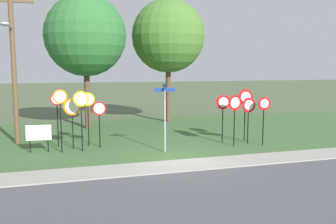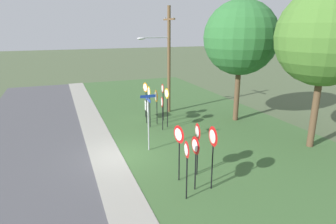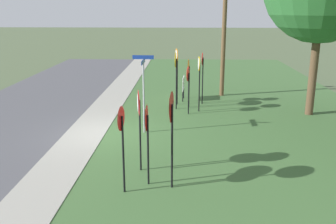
{
  "view_description": "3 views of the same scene",
  "coord_description": "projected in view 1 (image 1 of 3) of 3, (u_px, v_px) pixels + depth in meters",
  "views": [
    {
      "loc": [
        -4.6,
        -13.68,
        3.86
      ],
      "look_at": [
        0.21,
        2.68,
        1.72
      ],
      "focal_mm": 38.01,
      "sensor_mm": 36.0,
      "label": 1
    },
    {
      "loc": [
        13.79,
        -2.73,
        6.47
      ],
      "look_at": [
        -0.9,
        2.88,
        1.88
      ],
      "focal_mm": 31.14,
      "sensor_mm": 36.0,
      "label": 2
    },
    {
      "loc": [
        13.84,
        3.04,
        4.87
      ],
      "look_at": [
        0.44,
        2.5,
        1.09
      ],
      "focal_mm": 39.9,
      "sensor_mm": 36.0,
      "label": 3
    }
  ],
  "objects": [
    {
      "name": "ground_plane",
      "position": [
        181.0,
        161.0,
        14.79
      ],
      "size": [
        160.0,
        160.0,
        0.0
      ],
      "primitive_type": "plane",
      "color": "#4C5B3D"
    },
    {
      "name": "road_asphalt",
      "position": [
        234.0,
        202.0,
        10.22
      ],
      "size": [
        44.0,
        6.4,
        0.01
      ],
      "primitive_type": "cube",
      "color": "#4C4C51",
      "rests_on": "ground_plane"
    },
    {
      "name": "sidewalk_strip",
      "position": [
        188.0,
        165.0,
        14.03
      ],
      "size": [
        44.0,
        1.6,
        0.06
      ],
      "primitive_type": "cube",
      "color": "#99968C",
      "rests_on": "ground_plane"
    },
    {
      "name": "grass_median",
      "position": [
        148.0,
        134.0,
        20.5
      ],
      "size": [
        44.0,
        12.0,
        0.04
      ],
      "primitive_type": "cube",
      "color": "#3D6033",
      "rests_on": "ground_plane"
    },
    {
      "name": "stop_sign_near_left",
      "position": [
        99.0,
        114.0,
        16.87
      ],
      "size": [
        0.66,
        0.15,
        2.22
      ],
      "rotation": [
        0.0,
        0.0,
        -0.19
      ],
      "color": "black",
      "rests_on": "grass_median"
    },
    {
      "name": "stop_sign_near_right",
      "position": [
        81.0,
        108.0,
        16.03
      ],
      "size": [
        0.71,
        0.11,
        2.77
      ],
      "rotation": [
        0.0,
        0.0,
        -0.06
      ],
      "color": "black",
      "rests_on": "grass_median"
    },
    {
      "name": "stop_sign_far_left",
      "position": [
        57.0,
        108.0,
        17.0
      ],
      "size": [
        0.62,
        0.12,
        2.64
      ],
      "rotation": [
        0.0,
        0.0,
        -0.12
      ],
      "color": "black",
      "rests_on": "grass_median"
    },
    {
      "name": "stop_sign_far_center",
      "position": [
        88.0,
        108.0,
        17.19
      ],
      "size": [
        0.67,
        0.11,
        2.63
      ],
      "rotation": [
        0.0,
        0.0,
        0.06
      ],
      "color": "black",
      "rests_on": "grass_median"
    },
    {
      "name": "stop_sign_far_right",
      "position": [
        60.0,
        108.0,
        15.8
      ],
      "size": [
        0.64,
        0.14,
        2.85
      ],
      "rotation": [
        0.0,
        0.0,
        0.19
      ],
      "color": "black",
      "rests_on": "grass_median"
    },
    {
      "name": "stop_sign_center_tall",
      "position": [
        72.0,
        112.0,
        16.54
      ],
      "size": [
        0.78,
        0.12,
        2.39
      ],
      "rotation": [
        0.0,
        0.0,
        -0.09
      ],
      "color": "black",
      "rests_on": "grass_median"
    },
    {
      "name": "yield_sign_near_left",
      "position": [
        235.0,
        108.0,
        17.15
      ],
      "size": [
        0.76,
        0.17,
        2.52
      ],
      "rotation": [
        0.0,
        0.0,
        0.18
      ],
      "color": "black",
      "rests_on": "grass_median"
    },
    {
      "name": "yield_sign_near_right",
      "position": [
        249.0,
        110.0,
        17.73
      ],
      "size": [
        0.74,
        0.1,
        2.32
      ],
      "rotation": [
        0.0,
        0.0,
        -0.02
      ],
      "color": "black",
      "rests_on": "grass_median"
    },
    {
      "name": "yield_sign_far_left",
      "position": [
        246.0,
        102.0,
        18.37
      ],
      "size": [
        0.82,
        0.12,
        2.71
      ],
      "rotation": [
        0.0,
        0.0,
        -0.08
      ],
      "color": "black",
      "rests_on": "grass_median"
    },
    {
      "name": "yield_sign_far_right",
      "position": [
        223.0,
        107.0,
        18.02
      ],
      "size": [
        0.73,
        0.14,
        2.45
      ],
      "rotation": [
        0.0,
        0.0,
        -0.15
      ],
      "color": "black",
      "rests_on": "grass_median"
    },
    {
      "name": "yield_sign_center",
      "position": [
        264.0,
        110.0,
        17.29
      ],
      "size": [
        0.65,
        0.12,
        2.4
      ],
      "rotation": [
        0.0,
        0.0,
        -0.13
      ],
      "color": "black",
      "rests_on": "grass_median"
    },
    {
      "name": "street_name_post",
      "position": [
        165.0,
        112.0,
        15.94
      ],
      "size": [
        0.96,
        0.82,
        3.07
      ],
      "rotation": [
        0.0,
        0.0,
        -0.04
      ],
      "color": "#9EA0A8",
      "rests_on": "grass_median"
    },
    {
      "name": "utility_pole",
      "position": [
        13.0,
        57.0,
        17.13
      ],
      "size": [
        2.1,
        2.56,
        7.93
      ],
      "color": "brown",
      "rests_on": "grass_median"
    },
    {
      "name": "notice_board",
      "position": [
        39.0,
        134.0,
        16.0
      ],
      "size": [
        1.1,
        0.1,
        1.25
      ],
      "rotation": [
        0.0,
        0.0,
        -0.06
      ],
      "color": "black",
      "rests_on": "grass_median"
    },
    {
      "name": "oak_tree_left",
      "position": [
        86.0,
        36.0,
        21.7
      ],
      "size": [
        4.97,
        4.97,
        8.24
      ],
      "color": "brown",
      "rests_on": "grass_median"
    },
    {
      "name": "oak_tree_right",
      "position": [
        168.0,
        36.0,
        24.39
      ],
      "size": [
        5.02,
        5.02,
        8.47
      ],
      "color": "brown",
      "rests_on": "grass_median"
    }
  ]
}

